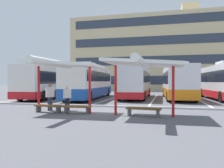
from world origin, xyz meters
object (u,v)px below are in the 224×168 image
coach_bus_3 (178,83)px  coach_bus_4 (222,82)px  waiting_shelter_0 (61,65)px  waiting_shelter_1 (143,64)px  coach_bus_0 (53,82)px  coach_bus_2 (136,82)px  bench_1 (77,108)px  waiting_passenger_0 (67,96)px  waiting_passenger_1 (50,95)px  bench_0 (48,107)px  coach_bus_1 (90,83)px  bench_2 (143,110)px

coach_bus_3 → coach_bus_4: bearing=1.7°
waiting_shelter_0 → waiting_shelter_1: 4.62m
coach_bus_0 → coach_bus_2: 9.16m
coach_bus_2 → waiting_shelter_0: (-2.55, -12.49, 1.00)m
waiting_shelter_0 → waiting_shelter_1: bearing=-1.3°
bench_1 → coach_bus_3: bearing=63.7°
bench_1 → waiting_passenger_0: bearing=134.3°
coach_bus_2 → waiting_shelter_1: (2.07, -12.59, 0.96)m
waiting_passenger_1 → waiting_shelter_1: bearing=-10.2°
waiting_passenger_0 → bench_1: bearing=-45.7°
waiting_passenger_0 → waiting_passenger_1: waiting_passenger_1 is taller
coach_bus_4 → bench_1: 15.98m
coach_bus_0 → bench_1: bearing=-55.3°
bench_0 → waiting_passenger_0: bearing=60.4°
coach_bus_1 → waiting_passenger_0: (1.87, -9.51, -0.81)m
bench_2 → coach_bus_1: bearing=122.2°
coach_bus_4 → waiting_passenger_1: bearing=-137.4°
coach_bus_4 → bench_2: coach_bus_4 is taller
coach_bus_0 → waiting_shelter_0: (6.44, -10.71, 1.02)m
coach_bus_1 → waiting_shelter_0: size_ratio=2.60×
coach_bus_3 → waiting_passenger_0: size_ratio=6.57×
waiting_shelter_1 → bench_2: bearing=90.0°
waiting_shelter_1 → waiting_passenger_0: size_ratio=3.06×
coach_bus_0 → bench_0: bearing=-62.4°
coach_bus_3 → bench_1: coach_bus_3 is taller
coach_bus_0 → coach_bus_1: coach_bus_1 is taller
waiting_shelter_1 → bench_2: 2.37m
waiting_shelter_0 → waiting_passenger_1: bearing=142.9°
coach_bus_2 → bench_1: bearing=-97.6°
waiting_passenger_1 → waiting_passenger_0: bearing=18.8°
coach_bus_1 → waiting_shelter_1: size_ratio=2.55×
coach_bus_0 → bench_2: 15.38m
bench_1 → waiting_passenger_1: (-2.14, 0.83, 0.65)m
bench_1 → waiting_passenger_0: (-1.15, 1.17, 0.55)m
coach_bus_1 → bench_2: bearing=-57.8°
coach_bus_1 → coach_bus_3: bearing=8.9°
waiting_shelter_1 → bench_2: (0.00, 0.22, -2.36)m
bench_1 → waiting_shelter_1: (3.72, -0.22, 2.36)m
coach_bus_2 → waiting_passenger_1: coach_bus_2 is taller
coach_bus_0 → bench_0: size_ratio=6.87×
waiting_shelter_0 → bench_2: 5.20m
coach_bus_1 → coach_bus_4: (13.24, 1.53, 0.03)m
coach_bus_3 → waiting_shelter_0: coach_bus_3 is taller
coach_bus_2 → coach_bus_3: 4.33m
waiting_passenger_1 → bench_0: bearing=-66.9°
coach_bus_0 → bench_2: size_ratio=6.41×
waiting_shelter_1 → waiting_passenger_0: (-4.86, 1.39, -1.81)m
coach_bus_2 → bench_1: (-1.65, -12.38, -1.41)m
coach_bus_0 → waiting_passenger_0: size_ratio=7.65×
coach_bus_3 → bench_2: (-2.26, -12.08, -1.34)m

